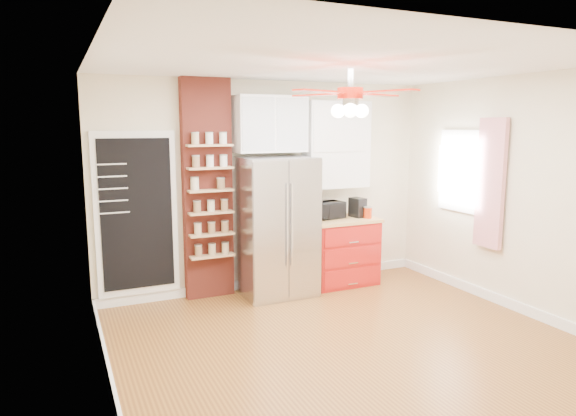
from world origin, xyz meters
name	(u,v)px	position (x,y,z in m)	size (l,w,h in m)	color
floor	(345,341)	(0.00, 0.00, 0.00)	(4.50, 4.50, 0.00)	#8E5C24
ceiling	(351,63)	(0.00, 0.00, 2.70)	(4.50, 4.50, 0.00)	white
wall_back	(269,186)	(0.00, 2.00, 1.35)	(4.50, 0.02, 2.70)	beige
wall_front	(518,256)	(0.00, -2.00, 1.35)	(4.50, 0.02, 2.70)	beige
wall_left	(100,227)	(-2.25, 0.00, 1.35)	(0.02, 4.00, 2.70)	beige
wall_right	(518,195)	(2.25, 0.00, 1.35)	(0.02, 4.00, 2.70)	beige
chalkboard	(137,214)	(-1.70, 1.96, 1.10)	(0.95, 0.05, 1.95)	white
brick_pillar	(207,190)	(-0.85, 1.92, 1.35)	(0.60, 0.16, 2.70)	maroon
fridge	(277,227)	(-0.05, 1.63, 0.88)	(0.90, 0.70, 1.75)	#BCBCC1
upper_glass_cabinet	(270,124)	(-0.05, 1.82, 2.15)	(0.90, 0.35, 0.70)	white
red_cabinet	(341,251)	(0.92, 1.68, 0.45)	(0.94, 0.64, 0.90)	#B31913
upper_shelf_unit	(336,145)	(0.92, 1.85, 1.88)	(0.90, 0.30, 1.15)	white
window	(461,171)	(2.23, 0.90, 1.55)	(0.04, 0.75, 1.05)	white
curtain	(490,183)	(2.18, 0.35, 1.45)	(0.06, 0.40, 1.55)	red
ceiling_fan	(350,94)	(0.00, 0.00, 2.42)	(1.40, 1.40, 0.44)	silver
toaster_oven	(328,210)	(0.75, 1.75, 1.01)	(0.40, 0.27, 0.22)	black
coffee_maker	(358,207)	(1.17, 1.68, 1.03)	(0.15, 0.22, 0.26)	black
canister_left	(368,213)	(1.25, 1.55, 0.97)	(0.11, 0.11, 0.14)	#BF2E0A
canister_right	(361,212)	(1.20, 1.65, 0.98)	(0.09, 0.09, 0.15)	red
pantry_jar_oats	(195,184)	(-1.04, 1.80, 1.44)	(0.10, 0.10, 0.14)	beige
pantry_jar_beans	(221,184)	(-0.73, 1.76, 1.44)	(0.10, 0.10, 0.13)	brown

